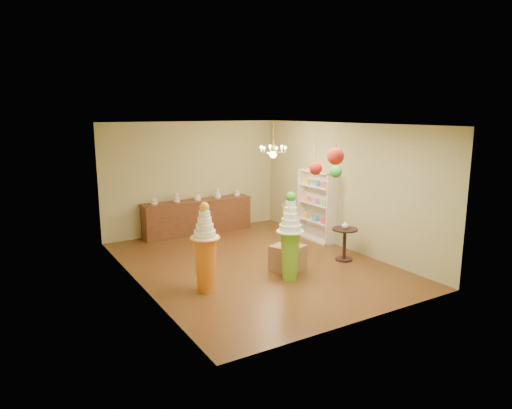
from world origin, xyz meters
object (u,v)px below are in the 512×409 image
sideboard (198,216)px  round_table (345,240)px  pedestal_orange (205,256)px  pedestal_green (290,244)px

sideboard → round_table: size_ratio=4.19×
pedestal_orange → round_table: 3.41m
sideboard → pedestal_orange: bearing=-112.0°
pedestal_orange → round_table: (3.40, 0.05, -0.20)m
pedestal_orange → sideboard: size_ratio=0.55×
sideboard → round_table: bearing=-63.9°
round_table → pedestal_orange: bearing=-179.1°
pedestal_green → sideboard: pedestal_green is taller
pedestal_orange → sideboard: (1.55, 3.84, -0.19)m
pedestal_green → round_table: size_ratio=2.42×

